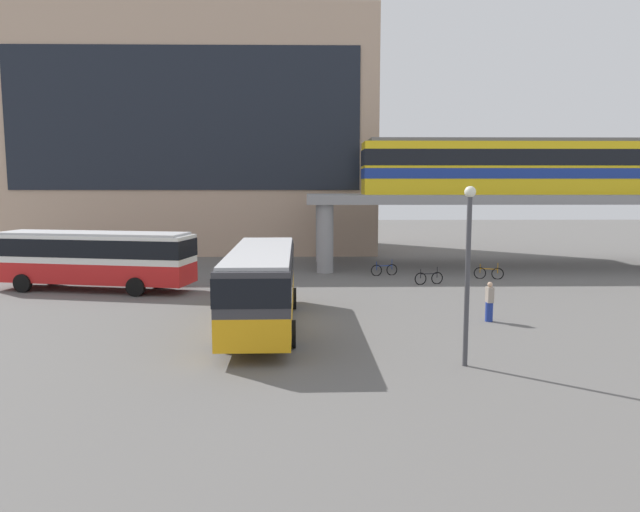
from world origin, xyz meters
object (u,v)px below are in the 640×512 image
Objects in this scene: station_building at (197,137)px; bicycle_black at (429,278)px; pedestrian_near_building at (489,303)px; train at (522,166)px; bus_secondary at (94,255)px; bus_main at (262,279)px; bicycle_blue at (384,270)px; bicycle_orange at (489,273)px.

station_building is 27.03m from bicycle_black.
pedestrian_near_building is (0.70, -9.37, 0.45)m from bicycle_black.
train is 13.01× the size of pedestrian_near_building.
bus_secondary is 18.98m from bicycle_black.
station_building reaches higher than train.
bicycle_black is (18.84, 1.65, -1.63)m from bus_secondary.
bus_secondary reaches higher than pedestrian_near_building.
train is at bearing 18.73° from bus_secondary.
pedestrian_near_building is at bearing -113.09° from train.
pedestrian_near_building is at bearing 5.03° from bus_main.
bicycle_blue is at bearing -46.72° from station_building.
train reaches higher than pedestrian_near_building.
pedestrian_near_building is at bearing -85.72° from bicycle_black.
bicycle_black is 1.02× the size of pedestrian_near_building.
train is 12.70× the size of bicycle_blue.
bicycle_blue is (14.64, -15.54, -9.53)m from station_building.
bus_main is 6.48× the size of pedestrian_near_building.
station_building is 2.71× the size of bus_secondary.
station_building is 17.94× the size of pedestrian_near_building.
station_building is at bearing 121.83° from pedestrian_near_building.
bicycle_black is (2.20, -3.35, 0.00)m from bicycle_blue.
train reaches higher than bicycle_blue.
bus_main is at bearing -174.97° from pedestrian_near_building.
train is 12.77× the size of bicycle_orange.
bicycle_orange and bicycle_blue have the same top height.
station_building is 22.09m from bus_secondary.
train is (24.68, -11.49, -2.83)m from station_building.
bicycle_orange is (-3.76, -5.53, -6.70)m from train.
station_building is 17.50× the size of bicycle_black.
pedestrian_near_building is (2.90, -12.71, 0.45)m from bicycle_blue.
bus_main reaches higher than pedestrian_near_building.
bus_main is 6.33× the size of bicycle_blue.
bicycle_orange is 4.49m from bicycle_black.
pedestrian_near_building is at bearing -58.17° from station_building.
bus_main reaches higher than bicycle_blue.
pedestrian_near_building reaches higher than bicycle_black.
bicycle_orange is at bearing 8.71° from bus_secondary.
bus_main is 0.98× the size of bus_secondary.
bus_main is at bearing -131.15° from bicycle_black.
station_building reaches higher than bus_secondary.
bus_secondary is at bearing -174.99° from bicycle_black.
bus_main is at bearing -116.39° from bicycle_blue.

